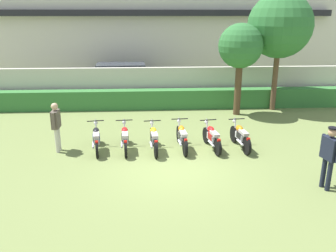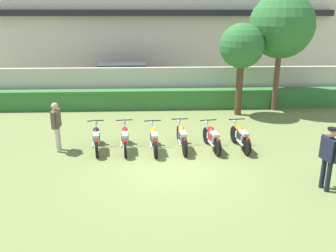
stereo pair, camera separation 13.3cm
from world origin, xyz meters
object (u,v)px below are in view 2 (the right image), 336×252
parked_car (126,80)px  motorcycle_in_row_5 (240,136)px  motorcycle_in_row_4 (212,137)px  motorcycle_in_row_1 (125,138)px  tree_far_side (281,26)px  motorcycle_in_row_2 (154,138)px  motorcycle_in_row_0 (96,138)px  officer_0 (329,153)px  inspector_person (56,123)px  tree_near_inspector (242,47)px  motorcycle_in_row_3 (182,137)px

parked_car → motorcycle_in_row_5: bearing=-65.0°
motorcycle_in_row_4 → motorcycle_in_row_5: (1.02, 0.01, 0.01)m
motorcycle_in_row_1 → motorcycle_in_row_4: motorcycle_in_row_1 is taller
tree_far_side → motorcycle_in_row_2: tree_far_side is taller
parked_car → motorcycle_in_row_0: 8.37m
motorcycle_in_row_4 → officer_0: size_ratio=1.03×
motorcycle_in_row_5 → inspector_person: (-6.36, 0.09, 0.57)m
motorcycle_in_row_1 → parked_car: bearing=-1.1°
tree_far_side → officer_0: tree_far_side is taller
motorcycle_in_row_2 → tree_far_side: bearing=-54.1°
tree_near_inspector → tree_far_side: (2.00, 0.76, 0.89)m
motorcycle_in_row_1 → motorcycle_in_row_3: 1.99m
motorcycle_in_row_4 → tree_far_side: bearing=-46.6°
officer_0 → motorcycle_in_row_5: bearing=-74.6°
motorcycle_in_row_3 → motorcycle_in_row_5: (2.06, -0.07, -0.00)m
motorcycle_in_row_1 → motorcycle_in_row_3: motorcycle_in_row_3 is taller
motorcycle_in_row_3 → motorcycle_in_row_5: size_ratio=1.06×
tree_near_inspector → motorcycle_in_row_2: size_ratio=2.22×
motorcycle_in_row_3 → motorcycle_in_row_4: size_ratio=1.08×
motorcycle_in_row_0 → motorcycle_in_row_5: motorcycle_in_row_5 is taller
tree_near_inspector → motorcycle_in_row_3: bearing=-125.2°
tree_far_side → tree_near_inspector: bearing=-159.2°
parked_car → motorcycle_in_row_4: (3.56, -8.43, -0.49)m
tree_near_inspector → motorcycle_in_row_4: 5.50m
inspector_person → motorcycle_in_row_1: bearing=-0.5°
motorcycle_in_row_4 → motorcycle_in_row_5: bearing=-98.2°
tree_far_side → motorcycle_in_row_2: size_ratio=2.94×
tree_near_inspector → motorcycle_in_row_5: bearing=-102.5°
motorcycle_in_row_5 → officer_0: officer_0 is taller
tree_far_side → inspector_person: 11.01m
motorcycle_in_row_2 → motorcycle_in_row_4: (2.04, 0.05, -0.01)m
motorcycle_in_row_3 → motorcycle_in_row_4: bearing=-98.6°
tree_near_inspector → motorcycle_in_row_0: bearing=-144.5°
tree_far_side → motorcycle_in_row_5: bearing=-120.1°
tree_far_side → officer_0: size_ratio=3.15×
tree_near_inspector → motorcycle_in_row_3: (-3.03, -4.29, -2.68)m
motorcycle_in_row_2 → parked_car: bearing=5.4°
motorcycle_in_row_4 → inspector_person: (-5.34, 0.10, 0.58)m
motorcycle_in_row_0 → motorcycle_in_row_5: 5.04m
motorcycle_in_row_1 → motorcycle_in_row_4: bearing=-96.2°
tree_near_inspector → motorcycle_in_row_0: (-6.00, -4.28, -2.69)m
motorcycle_in_row_3 → motorcycle_in_row_4: motorcycle_in_row_3 is taller
motorcycle_in_row_0 → officer_0: 7.35m
motorcycle_in_row_0 → tree_far_side: bearing=-66.1°
motorcycle_in_row_1 → motorcycle_in_row_4: size_ratio=1.07×
motorcycle_in_row_2 → motorcycle_in_row_4: 2.04m
motorcycle_in_row_0 → officer_0: (6.59, -3.20, 0.61)m
tree_near_inspector → motorcycle_in_row_4: (-1.98, -4.38, -2.69)m
tree_near_inspector → motorcycle_in_row_0: tree_near_inspector is taller
motorcycle_in_row_0 → motorcycle_in_row_3: (2.98, -0.01, 0.01)m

